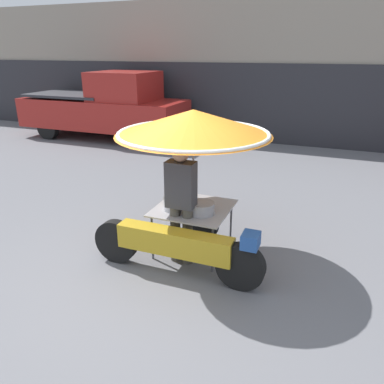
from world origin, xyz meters
name	(u,v)px	position (x,y,z in m)	size (l,w,h in m)	color
ground_plane	(146,277)	(0.00, 0.00, 0.00)	(36.00, 36.00, 0.00)	slate
shopfront_building	(278,72)	(0.00, 9.11, 2.12)	(28.00, 2.06, 4.26)	gray
vendor_motorcycle_cart	(192,143)	(0.32, 0.80, 1.63)	(2.37, 2.07, 2.06)	black
vendor_person	(181,199)	(0.27, 0.54, 0.94)	(0.38, 0.22, 1.67)	#4C473D
pickup_truck	(107,108)	(-5.04, 6.81, 1.01)	(5.47, 1.91, 2.15)	black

